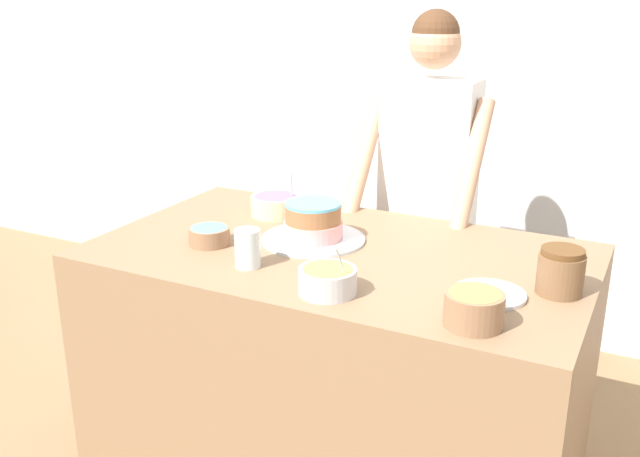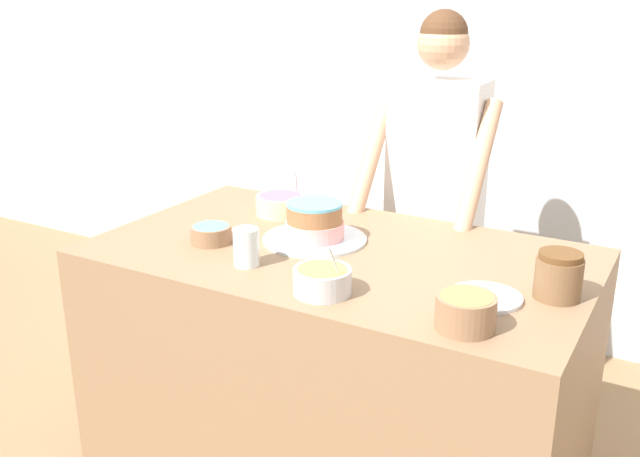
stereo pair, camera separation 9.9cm
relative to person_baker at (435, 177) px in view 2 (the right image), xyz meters
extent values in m
cube|color=silver|center=(-0.06, 0.82, 0.29)|extent=(10.00, 0.05, 2.60)
cube|color=#8C6B4C|center=(-0.06, -0.69, -0.55)|extent=(1.61, 0.93, 0.91)
cylinder|color=#2D2D38|center=(-0.08, 0.01, -0.61)|extent=(0.11, 0.11, 0.80)
cylinder|color=#2D2D38|center=(0.08, 0.01, -0.61)|extent=(0.11, 0.11, 0.80)
cube|color=white|center=(0.00, 0.01, 0.09)|extent=(0.36, 0.20, 0.60)
cylinder|color=tan|center=(-0.21, -0.15, 0.08)|extent=(0.07, 0.38, 0.50)
cylinder|color=tan|center=(0.21, -0.15, 0.08)|extent=(0.07, 0.38, 0.50)
sphere|color=tan|center=(0.00, 0.01, 0.52)|extent=(0.20, 0.20, 0.20)
sphere|color=#51331E|center=(0.00, 0.01, 0.55)|extent=(0.18, 0.18, 0.18)
cylinder|color=silver|center=(-0.18, -0.65, -0.09)|extent=(0.35, 0.35, 0.01)
cylinder|color=pink|center=(-0.18, -0.65, -0.06)|extent=(0.20, 0.20, 0.06)
cylinder|color=#9E663D|center=(-0.18, -0.65, 0.00)|extent=(0.19, 0.19, 0.06)
cylinder|color=#60B7E0|center=(-0.18, -0.65, 0.03)|extent=(0.19, 0.19, 0.01)
cylinder|color=beige|center=(-0.44, -0.46, -0.06)|extent=(0.18, 0.18, 0.07)
cylinder|color=#9E66B7|center=(-0.44, -0.46, -0.03)|extent=(0.16, 0.16, 0.01)
cylinder|color=silver|center=(-0.38, -0.43, -0.01)|extent=(0.03, 0.07, 0.17)
cylinder|color=#936B4C|center=(0.48, -1.03, -0.05)|extent=(0.15, 0.15, 0.09)
cylinder|color=olive|center=(0.48, -1.03, -0.02)|extent=(0.13, 0.13, 0.01)
cylinder|color=silver|center=(0.06, -1.02, -0.06)|extent=(0.17, 0.17, 0.07)
cylinder|color=#F2DB4C|center=(0.06, -1.02, -0.03)|extent=(0.14, 0.14, 0.01)
cylinder|color=silver|center=(0.11, -1.03, -0.01)|extent=(0.02, 0.07, 0.15)
cylinder|color=#936B4C|center=(-0.48, -0.84, -0.07)|extent=(0.14, 0.14, 0.06)
cylinder|color=#60B7E0|center=(-0.48, -0.84, -0.05)|extent=(0.12, 0.12, 0.01)
cylinder|color=silver|center=(-0.25, -0.95, -0.04)|extent=(0.08, 0.08, 0.12)
cylinder|color=silver|center=(0.47, -0.83, -0.09)|extent=(0.21, 0.21, 0.01)
cylinder|color=brown|center=(0.64, -0.72, -0.04)|extent=(0.13, 0.13, 0.12)
cylinder|color=brown|center=(0.64, -0.72, 0.03)|extent=(0.12, 0.12, 0.02)
camera|label=1|loc=(0.87, -2.67, 0.72)|focal=40.00mm
camera|label=2|loc=(0.96, -2.62, 0.72)|focal=40.00mm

